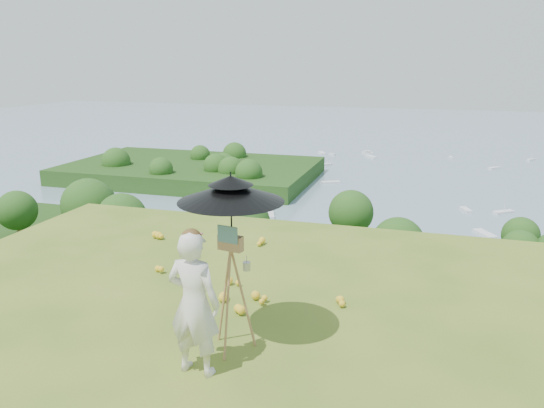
% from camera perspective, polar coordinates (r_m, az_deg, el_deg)
% --- Properties ---
extents(shoreline_tier, '(170.00, 28.00, 8.00)m').
position_cam_1_polar(shoreline_tier, '(87.92, 14.75, -12.15)').
color(shoreline_tier, '#655F51').
rests_on(shoreline_tier, bay_water).
extents(bay_water, '(700.00, 700.00, 0.00)m').
position_cam_1_polar(bay_water, '(246.48, 16.48, 5.62)').
color(bay_water, '#6E8D9D').
rests_on(bay_water, ground).
extents(peninsula, '(90.00, 60.00, 12.00)m').
position_cam_1_polar(peninsula, '(178.79, -8.64, 4.36)').
color(peninsula, '#1A360E').
rests_on(peninsula, bay_water).
extents(slope_trees, '(110.00, 50.00, 6.00)m').
position_cam_1_polar(slope_trees, '(42.76, 14.24, -10.90)').
color(slope_trees, '#2A5018').
rests_on(slope_trees, forest_slope).
extents(harbor_town, '(110.00, 22.00, 5.00)m').
position_cam_1_polar(harbor_town, '(85.21, 15.04, -8.25)').
color(harbor_town, beige).
rests_on(harbor_town, shoreline_tier).
extents(moored_boats, '(140.00, 140.00, 0.70)m').
position_cam_1_polar(moored_boats, '(169.26, 11.86, 2.00)').
color(moored_boats, silver).
rests_on(moored_boats, bay_water).
extents(painter, '(0.62, 0.43, 1.64)m').
position_cam_1_polar(painter, '(5.82, -8.40, -10.54)').
color(painter, white).
rests_on(painter, ground).
extents(field_easel, '(0.69, 0.69, 1.55)m').
position_cam_1_polar(field_easel, '(6.24, -4.38, -9.05)').
color(field_easel, '#A97847').
rests_on(field_easel, ground).
extents(sun_umbrella, '(1.27, 1.27, 0.88)m').
position_cam_1_polar(sun_umbrella, '(5.95, -4.41, -0.65)').
color(sun_umbrella, black).
rests_on(sun_umbrella, field_easel).
extents(painter_cap, '(0.26, 0.29, 0.10)m').
position_cam_1_polar(painter_cap, '(5.53, -8.70, -3.29)').
color(painter_cap, '#D97784').
rests_on(painter_cap, painter).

